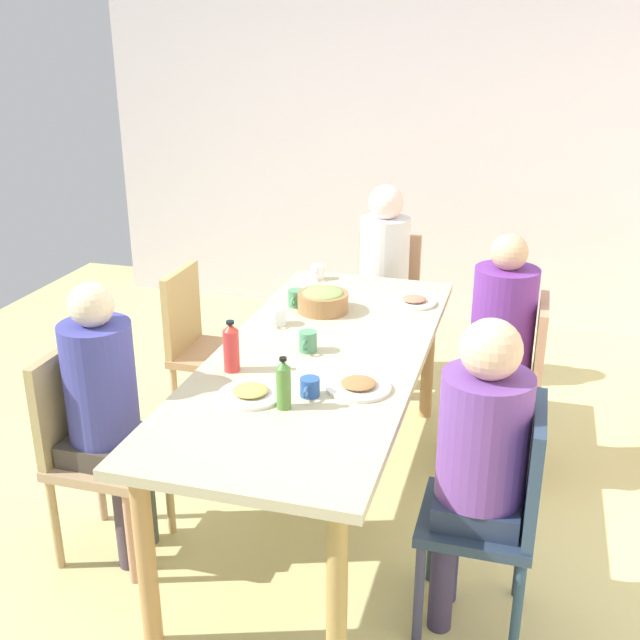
# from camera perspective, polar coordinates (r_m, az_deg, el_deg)

# --- Properties ---
(ground_plane) EXTENTS (6.27, 6.27, 0.00)m
(ground_plane) POSITION_cam_1_polar(r_m,az_deg,el_deg) (3.71, -0.00, -13.42)
(ground_plane) COLOR #C7C07F
(wall_left) EXTENTS (0.12, 4.77, 2.60)m
(wall_left) POSITION_cam_1_polar(r_m,az_deg,el_deg) (5.73, 7.52, 12.90)
(wall_left) COLOR silver
(wall_left) RESTS_ON ground_plane
(dining_table) EXTENTS (2.20, 0.88, 0.77)m
(dining_table) POSITION_cam_1_polar(r_m,az_deg,el_deg) (3.37, -0.00, -3.66)
(dining_table) COLOR #C2B991
(dining_table) RESTS_ON ground_plane
(chair_0) EXTENTS (0.40, 0.40, 0.90)m
(chair_0) POSITION_cam_1_polar(r_m,az_deg,el_deg) (4.18, -8.80, -1.53)
(chair_0) COLOR tan
(chair_0) RESTS_ON ground_plane
(chair_1) EXTENTS (0.40, 0.40, 0.90)m
(chair_1) POSITION_cam_1_polar(r_m,az_deg,el_deg) (2.87, 13.21, -13.22)
(chair_1) COLOR #243448
(chair_1) RESTS_ON ground_plane
(person_1) EXTENTS (0.31, 0.31, 1.21)m
(person_1) POSITION_cam_1_polar(r_m,az_deg,el_deg) (2.76, 11.71, -9.28)
(person_1) COLOR #332B48
(person_1) RESTS_ON ground_plane
(chair_2) EXTENTS (0.40, 0.40, 0.90)m
(chair_2) POSITION_cam_1_polar(r_m,az_deg,el_deg) (3.32, -16.66, -8.58)
(chair_2) COLOR tan
(chair_2) RESTS_ON ground_plane
(person_2) EXTENTS (0.30, 0.30, 1.20)m
(person_2) POSITION_cam_1_polar(r_m,az_deg,el_deg) (3.18, -15.62, -5.80)
(person_2) COLOR #3F4741
(person_2) RESTS_ON ground_plane
(chair_3) EXTENTS (0.40, 0.40, 0.90)m
(chair_3) POSITION_cam_1_polar(r_m,az_deg,el_deg) (4.77, 4.87, 1.56)
(chair_3) COLOR tan
(chair_3) RESTS_ON ground_plane
(person_3) EXTENTS (0.30, 0.30, 1.23)m
(person_3) POSITION_cam_1_polar(r_m,az_deg,el_deg) (4.62, 4.74, 3.83)
(person_3) COLOR brown
(person_3) RESTS_ON ground_plane
(chair_4) EXTENTS (0.40, 0.40, 0.90)m
(chair_4) POSITION_cam_1_polar(r_m,az_deg,el_deg) (3.84, 14.22, -4.10)
(chair_4) COLOR tan
(chair_4) RESTS_ON ground_plane
(person_4) EXTENTS (0.30, 0.30, 1.21)m
(person_4) POSITION_cam_1_polar(r_m,az_deg,el_deg) (3.76, 13.13, -1.07)
(person_4) COLOR brown
(person_4) RESTS_ON ground_plane
(plate_0) EXTENTS (0.25, 0.25, 0.04)m
(plate_0) POSITION_cam_1_polar(r_m,az_deg,el_deg) (2.96, -5.16, -5.42)
(plate_0) COLOR silver
(plate_0) RESTS_ON dining_table
(plate_1) EXTENTS (0.25, 0.25, 0.04)m
(plate_1) POSITION_cam_1_polar(r_m,az_deg,el_deg) (3.01, 2.86, -4.89)
(plate_1) COLOR silver
(plate_1) RESTS_ON dining_table
(plate_2) EXTENTS (0.22, 0.22, 0.04)m
(plate_2) POSITION_cam_1_polar(r_m,az_deg,el_deg) (3.93, 6.96, 1.39)
(plate_2) COLOR silver
(plate_2) RESTS_ON dining_table
(bowl_0) EXTENTS (0.25, 0.25, 0.11)m
(bowl_0) POSITION_cam_1_polar(r_m,az_deg,el_deg) (3.79, 0.22, 1.47)
(bowl_0) COLOR #9B6E41
(bowl_0) RESTS_ON dining_table
(cup_0) EXTENTS (0.12, 0.08, 0.08)m
(cup_0) POSITION_cam_1_polar(r_m,az_deg,el_deg) (3.86, -1.77, 1.63)
(cup_0) COLOR #518C63
(cup_0) RESTS_ON dining_table
(cup_1) EXTENTS (0.12, 0.08, 0.09)m
(cup_1) POSITION_cam_1_polar(r_m,az_deg,el_deg) (3.33, -0.89, -1.58)
(cup_1) COLOR #508D64
(cup_1) RESTS_ON dining_table
(cup_2) EXTENTS (0.11, 0.07, 0.08)m
(cup_2) POSITION_cam_1_polar(r_m,az_deg,el_deg) (4.28, -0.21, 3.54)
(cup_2) COLOR white
(cup_2) RESTS_ON dining_table
(cup_3) EXTENTS (0.11, 0.08, 0.07)m
(cup_3) POSITION_cam_1_polar(r_m,az_deg,el_deg) (2.94, -0.77, -5.00)
(cup_3) COLOR #29539D
(cup_3) RESTS_ON dining_table
(cup_4) EXTENTS (0.12, 0.08, 0.08)m
(cup_4) POSITION_cam_1_polar(r_m,az_deg,el_deg) (3.63, -3.19, 0.24)
(cup_4) COLOR white
(cup_4) RESTS_ON dining_table
(bottle_0) EXTENTS (0.07, 0.07, 0.22)m
(bottle_0) POSITION_cam_1_polar(r_m,az_deg,el_deg) (3.14, -6.59, -2.03)
(bottle_0) COLOR red
(bottle_0) RESTS_ON dining_table
(bottle_1) EXTENTS (0.06, 0.06, 0.20)m
(bottle_1) POSITION_cam_1_polar(r_m,az_deg,el_deg) (2.83, -2.72, -4.78)
(bottle_1) COLOR #528536
(bottle_1) RESTS_ON dining_table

